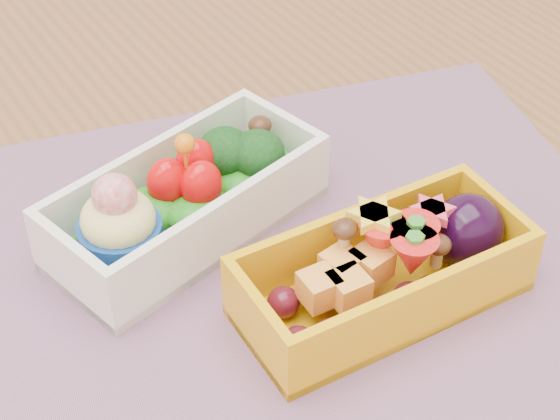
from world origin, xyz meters
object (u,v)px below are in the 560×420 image
placemat (274,264)px  bento_yellow (389,269)px  bento_white (185,201)px  table (246,335)px

placemat → bento_yellow: (0.04, -0.06, 0.03)m
bento_white → placemat: bearing=-73.8°
placemat → bento_white: (-0.03, 0.06, 0.03)m
table → bento_white: (-0.03, 0.02, 0.13)m
table → placemat: (0.00, -0.04, 0.10)m
table → bento_white: bearing=145.2°
table → bento_yellow: bento_yellow is taller
table → placemat: 0.11m
placemat → bento_yellow: bearing=-56.7°
bento_white → table: bearing=-48.6°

